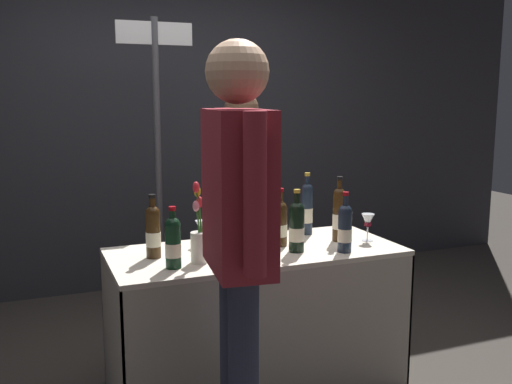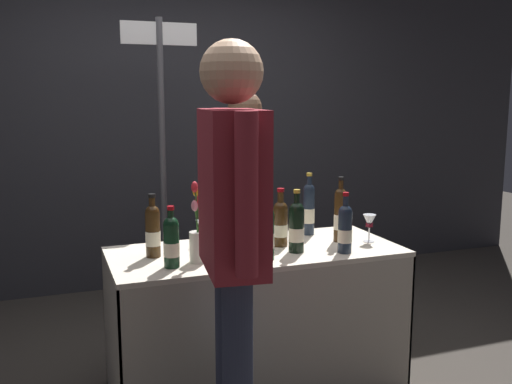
% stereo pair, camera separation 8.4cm
% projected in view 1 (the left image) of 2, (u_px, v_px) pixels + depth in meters
% --- Properties ---
extents(back_partition, '(6.77, 0.12, 3.02)m').
position_uv_depth(back_partition, '(166.00, 99.00, 4.60)').
color(back_partition, '#2D2D33').
rests_on(back_partition, ground_plane).
extents(tasting_table, '(1.49, 0.66, 0.75)m').
position_uv_depth(tasting_table, '(256.00, 294.00, 3.00)').
color(tasting_table, beige).
rests_on(tasting_table, ground_plane).
extents(featured_wine_bottle, '(0.07, 0.07, 0.29)m').
position_uv_depth(featured_wine_bottle, '(173.00, 242.00, 2.62)').
color(featured_wine_bottle, black).
rests_on(featured_wine_bottle, tasting_table).
extents(display_bottle_0, '(0.07, 0.07, 0.30)m').
position_uv_depth(display_bottle_0, '(232.00, 233.00, 2.77)').
color(display_bottle_0, black).
rests_on(display_bottle_0, tasting_table).
extents(display_bottle_1, '(0.08, 0.08, 0.33)m').
position_uv_depth(display_bottle_1, '(267.00, 231.00, 2.75)').
color(display_bottle_1, black).
rests_on(display_bottle_1, tasting_table).
extents(display_bottle_2, '(0.07, 0.07, 0.31)m').
position_uv_depth(display_bottle_2, '(153.00, 231.00, 2.79)').
color(display_bottle_2, '#38230F').
rests_on(display_bottle_2, tasting_table).
extents(display_bottle_3, '(0.07, 0.07, 0.35)m').
position_uv_depth(display_bottle_3, '(339.00, 214.00, 3.11)').
color(display_bottle_3, '#38230F').
rests_on(display_bottle_3, tasting_table).
extents(display_bottle_4, '(0.07, 0.07, 0.31)m').
position_uv_depth(display_bottle_4, '(345.00, 227.00, 2.89)').
color(display_bottle_4, '#192333').
rests_on(display_bottle_4, tasting_table).
extents(display_bottle_5, '(0.07, 0.07, 0.35)m').
position_uv_depth(display_bottle_5, '(307.00, 208.00, 3.27)').
color(display_bottle_5, '#192333').
rests_on(display_bottle_5, tasting_table).
extents(display_bottle_6, '(0.08, 0.08, 0.32)m').
position_uv_depth(display_bottle_6, '(297.00, 226.00, 2.89)').
color(display_bottle_6, black).
rests_on(display_bottle_6, tasting_table).
extents(display_bottle_7, '(0.07, 0.07, 0.31)m').
position_uv_depth(display_bottle_7, '(244.00, 223.00, 3.00)').
color(display_bottle_7, black).
rests_on(display_bottle_7, tasting_table).
extents(display_bottle_8, '(0.08, 0.08, 0.31)m').
position_uv_depth(display_bottle_8, '(280.00, 222.00, 3.01)').
color(display_bottle_8, '#38230F').
rests_on(display_bottle_8, tasting_table).
extents(wine_glass_near_vendor, '(0.07, 0.07, 0.15)m').
position_uv_depth(wine_glass_near_vendor, '(368.00, 221.00, 3.11)').
color(wine_glass_near_vendor, silver).
rests_on(wine_glass_near_vendor, tasting_table).
extents(wine_glass_mid, '(0.07, 0.07, 0.13)m').
position_uv_depth(wine_glass_mid, '(202.00, 227.00, 3.03)').
color(wine_glass_mid, silver).
rests_on(wine_glass_mid, tasting_table).
extents(flower_vase, '(0.08, 0.08, 0.39)m').
position_uv_depth(flower_vase, '(199.00, 238.00, 2.70)').
color(flower_vase, silver).
rests_on(flower_vase, tasting_table).
extents(vendor_presenter, '(0.22, 0.55, 1.56)m').
position_uv_depth(vendor_presenter, '(242.00, 193.00, 3.63)').
color(vendor_presenter, '#4C4233').
rests_on(vendor_presenter, ground_plane).
extents(taster_foreground_right, '(0.26, 0.59, 1.74)m').
position_uv_depth(taster_foreground_right, '(238.00, 222.00, 2.20)').
color(taster_foreground_right, '#2D3347').
rests_on(taster_foreground_right, ground_plane).
extents(booth_signpost, '(0.49, 0.04, 2.03)m').
position_uv_depth(booth_signpost, '(158.00, 145.00, 3.76)').
color(booth_signpost, '#47474C').
rests_on(booth_signpost, ground_plane).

